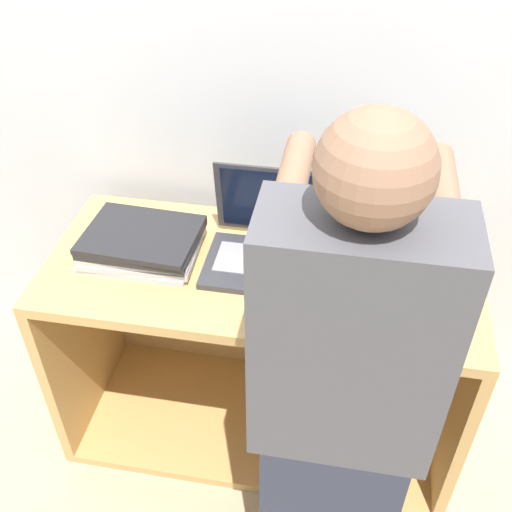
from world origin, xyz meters
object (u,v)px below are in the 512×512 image
laptop_stack_left (142,243)px  laptop_stack_right (387,266)px  laptop_open (264,244)px  person (339,420)px

laptop_stack_left → laptop_stack_right: laptop_stack_right is taller
laptop_open → person: person is taller
laptop_open → laptop_stack_left: 0.38m
laptop_open → laptop_stack_left: laptop_open is taller
laptop_open → person: (0.27, -0.57, -0.05)m
laptop_stack_left → laptop_stack_right: size_ratio=0.98×
person → laptop_stack_left: bearing=141.3°
person → laptop_open: bearing=115.6°
laptop_stack_right → laptop_stack_left: bearing=179.8°
laptop_open → laptop_stack_right: laptop_open is taller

